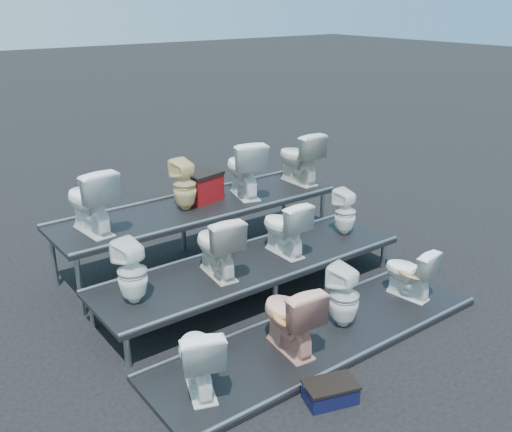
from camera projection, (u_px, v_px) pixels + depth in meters
ground at (252, 294)px, 7.50m from camera, size 80.00×80.00×0.00m
tier_front at (320, 337)px, 6.52m from camera, size 4.20×1.20×0.06m
tier_mid at (252, 279)px, 7.42m from camera, size 4.20×1.20×0.46m
tier_back at (200, 234)px, 8.32m from camera, size 4.20×1.20×0.86m
toilet_0 at (198, 356)px, 5.48m from camera, size 0.65×0.84×0.75m
toilet_1 at (290, 316)px, 6.11m from camera, size 0.54×0.84×0.81m
toilet_2 at (344, 296)px, 6.57m from camera, size 0.41×0.42×0.75m
toilet_3 at (409, 272)px, 7.23m from camera, size 0.46×0.71×0.68m
toilet_4 at (132, 272)px, 6.28m from camera, size 0.39×0.40×0.74m
toilet_5 at (217, 245)px, 6.90m from camera, size 0.53×0.82×0.79m
toilet_6 at (284, 227)px, 7.49m from camera, size 0.43×0.74×0.75m
toilet_7 at (345, 212)px, 8.13m from camera, size 0.32×0.32×0.66m
toilet_8 at (90, 200)px, 7.13m from camera, size 0.55×0.87×0.85m
toilet_9 at (185, 185)px, 7.91m from camera, size 0.36×0.37×0.72m
toilet_10 at (244, 168)px, 8.45m from camera, size 0.69×0.94×0.86m
toilet_11 at (299, 157)px, 9.06m from camera, size 0.47×0.82×0.84m
red_crate at (202, 188)px, 8.34m from camera, size 0.60×0.52×0.38m
step_stool at (330, 393)px, 5.50m from camera, size 0.56×0.43×0.18m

